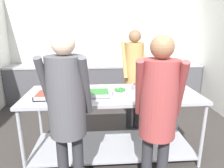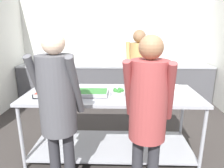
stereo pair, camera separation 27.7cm
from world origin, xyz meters
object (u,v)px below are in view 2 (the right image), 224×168
(guest_serving_left, at_px, (58,103))
(guest_serving_right, at_px, (148,109))
(serving_tray_roast, at_px, (92,93))
(cook_behind_counter, at_px, (138,69))
(water_bottle, at_px, (137,61))
(sauce_pan, at_px, (143,87))
(serving_tray_vegetables, at_px, (55,93))
(plate_stack, at_px, (172,89))
(broccoli_bowl, at_px, (118,92))

(guest_serving_left, distance_m, guest_serving_right, 0.84)
(serving_tray_roast, distance_m, cook_behind_counter, 1.10)
(guest_serving_left, bearing_deg, cook_behind_counter, 60.19)
(cook_behind_counter, height_order, water_bottle, cook_behind_counter)
(sauce_pan, distance_m, guest_serving_left, 1.37)
(cook_behind_counter, bearing_deg, water_bottle, 85.32)
(serving_tray_vegetables, distance_m, serving_tray_roast, 0.48)
(serving_tray_roast, xyz_separation_m, cook_behind_counter, (0.68, 0.84, 0.15))
(guest_serving_left, distance_m, cook_behind_counter, 1.83)
(plate_stack, bearing_deg, guest_serving_right, -115.78)
(serving_tray_vegetables, bearing_deg, broccoli_bowl, 0.92)
(serving_tray_roast, relative_size, plate_stack, 1.50)
(broccoli_bowl, height_order, plate_stack, broccoli_bowl)
(plate_stack, xyz_separation_m, water_bottle, (-0.29, 2.16, 0.05))
(serving_tray_roast, bearing_deg, plate_stack, 10.23)
(serving_tray_vegetables, relative_size, sauce_pan, 1.07)
(plate_stack, bearing_deg, serving_tray_vegetables, -172.03)
(guest_serving_right, distance_m, water_bottle, 3.18)
(plate_stack, xyz_separation_m, guest_serving_right, (-0.49, -1.01, 0.11))
(guest_serving_left, bearing_deg, serving_tray_vegetables, 109.50)
(sauce_pan, relative_size, guest_serving_right, 0.26)
(cook_behind_counter, bearing_deg, sauce_pan, -88.00)
(plate_stack, height_order, water_bottle, water_bottle)
(guest_serving_right, bearing_deg, serving_tray_roast, 127.08)
(serving_tray_roast, xyz_separation_m, water_bottle, (0.81, 2.36, 0.06))
(broccoli_bowl, xyz_separation_m, guest_serving_left, (-0.57, -0.74, 0.13))
(serving_tray_vegetables, bearing_deg, water_bottle, 61.60)
(sauce_pan, xyz_separation_m, cook_behind_counter, (-0.02, 0.59, 0.14))
(serving_tray_roast, bearing_deg, sauce_pan, 19.92)
(serving_tray_roast, bearing_deg, cook_behind_counter, 50.96)
(serving_tray_vegetables, bearing_deg, sauce_pan, 13.20)
(guest_serving_left, xyz_separation_m, cook_behind_counter, (0.91, 1.59, 0.01))
(plate_stack, bearing_deg, cook_behind_counter, 122.78)
(plate_stack, bearing_deg, serving_tray_roast, -169.77)
(guest_serving_right, bearing_deg, sauce_pan, 85.05)
(broccoli_bowl, relative_size, guest_serving_left, 0.11)
(serving_tray_vegetables, xyz_separation_m, water_bottle, (1.29, 2.39, 0.06))
(serving_tray_roast, xyz_separation_m, plate_stack, (1.10, 0.20, 0.01))
(water_bottle, bearing_deg, cook_behind_counter, -94.68)
(plate_stack, relative_size, water_bottle, 1.07)
(cook_behind_counter, bearing_deg, guest_serving_right, -92.48)
(guest_serving_right, xyz_separation_m, cook_behind_counter, (0.07, 1.65, 0.03))
(serving_tray_vegetables, distance_m, broccoli_bowl, 0.83)
(plate_stack, distance_m, guest_serving_right, 1.13)
(serving_tray_vegetables, relative_size, serving_tray_roast, 1.14)
(serving_tray_roast, xyz_separation_m, guest_serving_right, (0.61, -0.81, 0.12))
(serving_tray_vegetables, xyz_separation_m, sauce_pan, (1.19, 0.28, 0.01))
(guest_serving_left, height_order, water_bottle, guest_serving_left)
(broccoli_bowl, xyz_separation_m, plate_stack, (0.75, 0.21, -0.00))
(plate_stack, height_order, guest_serving_right, guest_serving_right)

